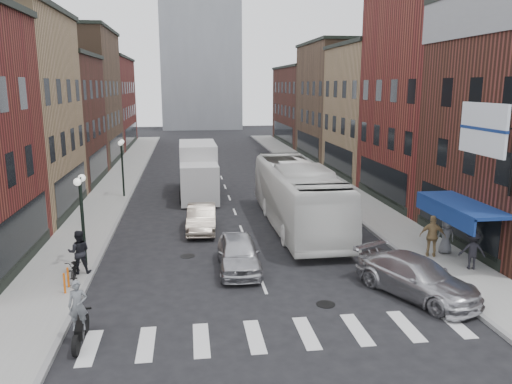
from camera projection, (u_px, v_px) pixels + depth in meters
ground at (267, 296)px, 18.95m from camera, size 160.00×160.00×0.00m
sidewalk_left at (116, 186)px, 39.10m from camera, size 3.00×74.00×0.15m
sidewalk_right at (326, 181)px, 41.38m from camera, size 3.00×74.00×0.15m
curb_left at (135, 187)px, 39.32m from camera, size 0.20×74.00×0.16m
curb_right at (309, 182)px, 41.20m from camera, size 0.20×74.00×0.16m
crosswalk_stripes at (282, 335)px, 16.05m from camera, size 12.00×2.20×0.01m
bldg_left_mid_b at (30, 120)px, 39.09m from camera, size 10.30×10.20×10.30m
bldg_left_far_a at (62, 97)px, 49.42m from camera, size 10.30×12.20×13.30m
bldg_left_far_b at (89, 103)px, 63.19m from camera, size 10.30×16.20×11.30m
bldg_right_mid_a at (458, 96)px, 33.01m from camera, size 10.30×10.20×14.30m
bldg_right_mid_b at (395, 111)px, 43.01m from camera, size 10.30×10.20×11.30m
bldg_right_far_a at (353, 101)px, 53.56m from camera, size 10.30×12.20×12.30m
bldg_right_far_b at (319, 105)px, 67.32m from camera, size 10.30×16.20×10.30m
awning_blue at (458, 206)px, 22.02m from camera, size 1.80×5.00×0.78m
billboard_sign at (485, 131)px, 19.30m from camera, size 1.52×3.00×3.70m
streetlamp_near at (81, 204)px, 21.22m from camera, size 0.32×1.22×4.11m
streetlamp_far at (122, 157)px, 34.77m from camera, size 0.32×1.22×4.11m
bike_rack at (66, 280)px, 19.08m from camera, size 0.08×0.68×0.80m
box_truck at (198, 171)px, 35.83m from camera, size 2.69×8.52×3.70m
motorcycle_rider at (79, 315)px, 15.26m from camera, size 0.61×2.06×2.10m
transit_bus at (297, 195)px, 27.95m from camera, size 3.02×12.89×3.59m
sedan_left_near at (238, 253)px, 21.55m from camera, size 1.89×4.44×1.50m
sedan_left_far at (202, 218)px, 27.32m from camera, size 1.76×4.43×1.43m
curb_car at (417, 277)px, 18.89m from camera, size 4.10×5.49×1.48m
parked_bicycle at (74, 269)px, 20.02m from camera, size 0.91×1.86×0.94m
ped_left_solo at (79, 252)px, 20.73m from camera, size 0.93×0.58×1.85m
ped_right_a at (472, 250)px, 21.21m from camera, size 1.19×0.87×1.66m
ped_right_b at (433, 236)px, 22.74m from camera, size 1.27×0.98×1.93m
ped_right_c at (446, 236)px, 23.19m from camera, size 0.88×0.64×1.67m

